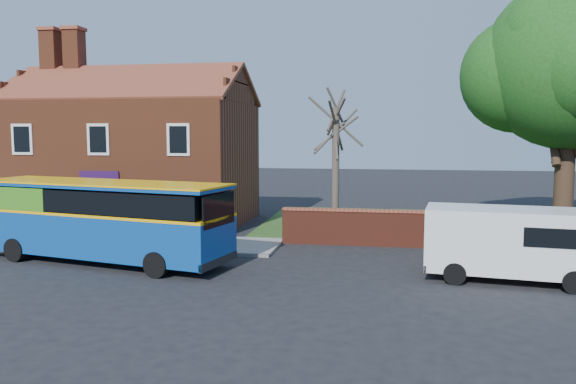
# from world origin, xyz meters

# --- Properties ---
(ground) EXTENTS (120.00, 120.00, 0.00)m
(ground) POSITION_xyz_m (0.00, 0.00, 0.00)
(ground) COLOR black
(ground) RESTS_ON ground
(pavement) EXTENTS (18.00, 3.50, 0.12)m
(pavement) POSITION_xyz_m (-7.00, 5.75, 0.06)
(pavement) COLOR gray
(pavement) RESTS_ON ground
(kerb) EXTENTS (18.00, 0.15, 0.14)m
(kerb) POSITION_xyz_m (-7.00, 4.00, 0.07)
(kerb) COLOR slate
(kerb) RESTS_ON ground
(grass_strip) EXTENTS (26.00, 12.00, 0.04)m
(grass_strip) POSITION_xyz_m (13.00, 13.00, 0.02)
(grass_strip) COLOR #426B28
(grass_strip) RESTS_ON ground
(shop_building) EXTENTS (12.30, 8.13, 10.50)m
(shop_building) POSITION_xyz_m (-7.02, 11.50, 3.41)
(shop_building) COLOR brown
(shop_building) RESTS_ON ground
(boundary_wall) EXTENTS (22.00, 0.38, 1.60)m
(boundary_wall) POSITION_xyz_m (13.00, 7.00, 0.81)
(boundary_wall) COLOR maroon
(boundary_wall) RESTS_ON ground
(bus) EXTENTS (10.42, 4.67, 3.08)m
(bus) POSITION_xyz_m (-4.36, 2.20, 1.75)
(bus) COLOR #0D4599
(bus) RESTS_ON ground
(van_near) EXTENTS (5.74, 2.90, 2.42)m
(van_near) POSITION_xyz_m (10.64, 1.90, 1.35)
(van_near) COLOR white
(van_near) RESTS_ON ground
(large_tree) EXTENTS (9.69, 7.66, 11.82)m
(large_tree) POSITION_xyz_m (14.63, 10.14, 7.74)
(large_tree) COLOR black
(large_tree) RESTS_ON ground
(bare_tree) EXTENTS (2.49, 2.97, 6.65)m
(bare_tree) POSITION_xyz_m (4.15, 9.27, 3.41)
(bare_tree) COLOR #4C4238
(bare_tree) RESTS_ON ground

